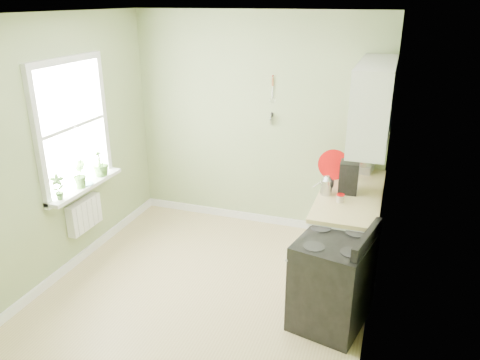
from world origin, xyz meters
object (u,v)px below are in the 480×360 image
(stove, at_px, (332,281))
(coffee_maker, at_px, (349,178))
(stand_mixer, at_px, (365,156))
(kettle, at_px, (326,185))

(stove, bearing_deg, coffee_maker, 91.31)
(stand_mixer, relative_size, kettle, 2.07)
(stand_mixer, bearing_deg, kettle, -109.16)
(stove, xyz_separation_m, coffee_maker, (-0.02, 0.99, 0.64))
(stove, relative_size, stand_mixer, 2.31)
(stand_mixer, distance_m, kettle, 0.95)
(stove, relative_size, coffee_maker, 2.90)
(stove, height_order, coffee_maker, coffee_maker)
(kettle, xyz_separation_m, coffee_maker, (0.21, 0.14, 0.06))
(stove, relative_size, kettle, 4.78)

